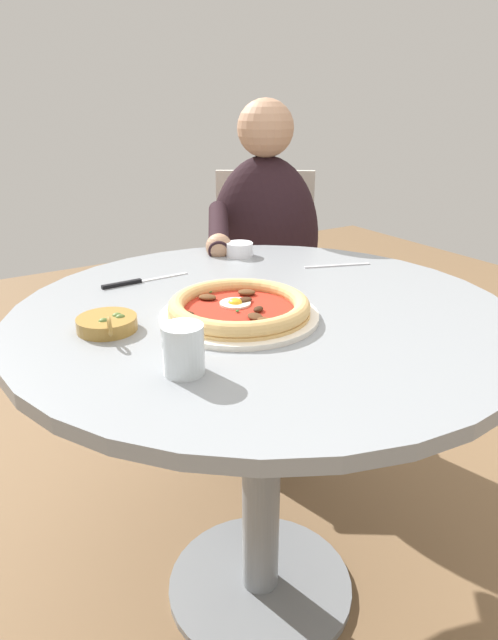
# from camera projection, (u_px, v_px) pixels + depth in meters

# --- Properties ---
(ground_plane) EXTENTS (6.00, 6.00, 0.02)m
(ground_plane) POSITION_uv_depth(u_px,v_px,m) (260.00, 589.00, 1.39)
(ground_plane) COLOR brown
(dining_table) EXTENTS (1.00, 1.00, 0.74)m
(dining_table) POSITION_uv_depth(u_px,v_px,m) (262.00, 374.00, 1.17)
(dining_table) COLOR gray
(dining_table) RESTS_ON ground
(pizza_on_plate) EXTENTS (0.30, 0.30, 0.04)m
(pizza_on_plate) POSITION_uv_depth(u_px,v_px,m) (239.00, 309.00, 1.05)
(pizza_on_plate) COLOR white
(pizza_on_plate) RESTS_ON dining_table
(water_glass) EXTENTS (0.06, 0.06, 0.08)m
(water_glass) POSITION_uv_depth(u_px,v_px,m) (184.00, 353.00, 0.84)
(water_glass) COLOR silver
(water_glass) RESTS_ON dining_table
(steak_knife) EXTENTS (0.21, 0.02, 0.01)m
(steak_knife) POSITION_uv_depth(u_px,v_px,m) (133.00, 282.00, 1.25)
(steak_knife) COLOR silver
(steak_knife) RESTS_ON dining_table
(ramekin_capers) EXTENTS (0.07, 0.07, 0.04)m
(ramekin_capers) POSITION_uv_depth(u_px,v_px,m) (240.00, 249.00, 1.46)
(ramekin_capers) COLOR white
(ramekin_capers) RESTS_ON dining_table
(olive_pan) EXTENTS (0.11, 0.13, 0.05)m
(olive_pan) POSITION_uv_depth(u_px,v_px,m) (107.00, 323.00, 1.00)
(olive_pan) COLOR olive
(olive_pan) RESTS_ON dining_table
(fork_utensil) EXTENTS (0.16, 0.07, 0.00)m
(fork_utensil) POSITION_uv_depth(u_px,v_px,m) (337.00, 265.00, 1.38)
(fork_utensil) COLOR #BCBCC1
(fork_utensil) RESTS_ON dining_table
(diner_person) EXTENTS (0.53, 0.44, 1.13)m
(diner_person) POSITION_uv_depth(u_px,v_px,m) (263.00, 303.00, 1.86)
(diner_person) COLOR #282833
(diner_person) RESTS_ON ground
(cafe_chair_diner) EXTENTS (0.53, 0.53, 0.90)m
(cafe_chair_diner) POSITION_uv_depth(u_px,v_px,m) (264.00, 277.00, 1.97)
(cafe_chair_diner) COLOR beige
(cafe_chair_diner) RESTS_ON ground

